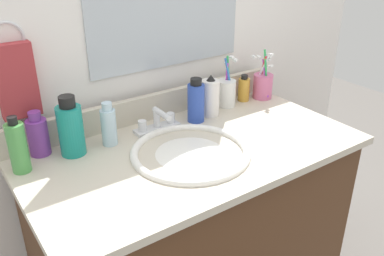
{
  "coord_description": "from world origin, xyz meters",
  "views": [
    {
      "loc": [
        -0.65,
        -0.93,
        1.46
      ],
      "look_at": [
        -0.01,
        0.0,
        0.9
      ],
      "focal_mm": 38.74,
      "sensor_mm": 36.0,
      "label": 1
    }
  ],
  "objects_px": {
    "bottle_cream_purple": "(38,136)",
    "cup_pink": "(263,85)",
    "bottle_toner_green": "(18,147)",
    "bottle_mouthwash_teal": "(71,129)",
    "faucet": "(158,123)",
    "bottle_lotion_white": "(210,97)",
    "bottle_gel_clear": "(109,126)",
    "bottle_oil_amber": "(244,89)",
    "hand_towel": "(16,81)",
    "bottle_shampoo_blue": "(196,102)",
    "cup_white_ceramic": "(227,92)"
  },
  "relations": [
    {
      "from": "hand_towel",
      "to": "cup_pink",
      "type": "bearing_deg",
      "value": -6.47
    },
    {
      "from": "faucet",
      "to": "bottle_lotion_white",
      "type": "height_order",
      "value": "bottle_lotion_white"
    },
    {
      "from": "bottle_shampoo_blue",
      "to": "bottle_mouthwash_teal",
      "type": "xyz_separation_m",
      "value": [
        -0.44,
        0.02,
        0.01
      ]
    },
    {
      "from": "bottle_gel_clear",
      "to": "bottle_oil_amber",
      "type": "distance_m",
      "value": 0.59
    },
    {
      "from": "hand_towel",
      "to": "faucet",
      "type": "height_order",
      "value": "hand_towel"
    },
    {
      "from": "bottle_cream_purple",
      "to": "cup_pink",
      "type": "relative_size",
      "value": 0.71
    },
    {
      "from": "hand_towel",
      "to": "bottle_cream_purple",
      "type": "height_order",
      "value": "hand_towel"
    },
    {
      "from": "bottle_lotion_white",
      "to": "faucet",
      "type": "bearing_deg",
      "value": -179.07
    },
    {
      "from": "bottle_cream_purple",
      "to": "bottle_lotion_white",
      "type": "bearing_deg",
      "value": -5.84
    },
    {
      "from": "bottle_shampoo_blue",
      "to": "bottle_lotion_white",
      "type": "xyz_separation_m",
      "value": [
        0.07,
        0.01,
        -0.0
      ]
    },
    {
      "from": "bottle_gel_clear",
      "to": "bottle_shampoo_blue",
      "type": "bearing_deg",
      "value": -2.28
    },
    {
      "from": "bottle_cream_purple",
      "to": "bottle_mouthwash_teal",
      "type": "distance_m",
      "value": 0.1
    },
    {
      "from": "bottle_mouthwash_teal",
      "to": "bottle_cream_purple",
      "type": "bearing_deg",
      "value": 146.62
    },
    {
      "from": "bottle_mouthwash_teal",
      "to": "cup_pink",
      "type": "distance_m",
      "value": 0.79
    },
    {
      "from": "bottle_oil_amber",
      "to": "bottle_gel_clear",
      "type": "bearing_deg",
      "value": -176.43
    },
    {
      "from": "faucet",
      "to": "bottle_toner_green",
      "type": "bearing_deg",
      "value": -179.59
    },
    {
      "from": "bottle_gel_clear",
      "to": "bottle_oil_amber",
      "type": "xyz_separation_m",
      "value": [
        0.59,
        0.04,
        -0.02
      ]
    },
    {
      "from": "bottle_gel_clear",
      "to": "cup_pink",
      "type": "distance_m",
      "value": 0.67
    },
    {
      "from": "bottle_toner_green",
      "to": "cup_pink",
      "type": "height_order",
      "value": "cup_pink"
    },
    {
      "from": "bottle_gel_clear",
      "to": "bottle_lotion_white",
      "type": "distance_m",
      "value": 0.4
    },
    {
      "from": "hand_towel",
      "to": "bottle_shampoo_blue",
      "type": "height_order",
      "value": "hand_towel"
    },
    {
      "from": "bottle_toner_green",
      "to": "faucet",
      "type": "bearing_deg",
      "value": 0.41
    },
    {
      "from": "bottle_lotion_white",
      "to": "bottle_toner_green",
      "type": "relative_size",
      "value": 0.91
    },
    {
      "from": "bottle_cream_purple",
      "to": "cup_white_ceramic",
      "type": "height_order",
      "value": "cup_white_ceramic"
    },
    {
      "from": "bottle_shampoo_blue",
      "to": "bottle_cream_purple",
      "type": "xyz_separation_m",
      "value": [
        -0.52,
        0.07,
        -0.01
      ]
    },
    {
      "from": "bottle_oil_amber",
      "to": "bottle_lotion_white",
      "type": "relative_size",
      "value": 0.69
    },
    {
      "from": "bottle_lotion_white",
      "to": "bottle_toner_green",
      "type": "xyz_separation_m",
      "value": [
        -0.67,
        -0.01,
        0.01
      ]
    },
    {
      "from": "bottle_toner_green",
      "to": "bottle_shampoo_blue",
      "type": "bearing_deg",
      "value": -0.64
    },
    {
      "from": "bottle_gel_clear",
      "to": "bottle_cream_purple",
      "type": "bearing_deg",
      "value": 162.85
    },
    {
      "from": "bottle_gel_clear",
      "to": "bottle_shampoo_blue",
      "type": "xyz_separation_m",
      "value": [
        0.32,
        -0.01,
        0.01
      ]
    },
    {
      "from": "bottle_gel_clear",
      "to": "bottle_mouthwash_teal",
      "type": "height_order",
      "value": "bottle_mouthwash_teal"
    },
    {
      "from": "bottle_gel_clear",
      "to": "cup_white_ceramic",
      "type": "height_order",
      "value": "cup_white_ceramic"
    },
    {
      "from": "hand_towel",
      "to": "bottle_mouthwash_teal",
      "type": "height_order",
      "value": "hand_towel"
    },
    {
      "from": "hand_towel",
      "to": "bottle_shampoo_blue",
      "type": "relative_size",
      "value": 1.4
    },
    {
      "from": "cup_white_ceramic",
      "to": "bottle_oil_amber",
      "type": "bearing_deg",
      "value": 1.15
    },
    {
      "from": "bottle_shampoo_blue",
      "to": "bottle_mouthwash_teal",
      "type": "distance_m",
      "value": 0.44
    },
    {
      "from": "faucet",
      "to": "bottle_lotion_white",
      "type": "xyz_separation_m",
      "value": [
        0.22,
        0.0,
        0.04
      ]
    },
    {
      "from": "hand_towel",
      "to": "cup_white_ceramic",
      "type": "height_order",
      "value": "hand_towel"
    },
    {
      "from": "bottle_lotion_white",
      "to": "bottle_mouthwash_teal",
      "type": "relative_size",
      "value": 0.82
    },
    {
      "from": "bottle_toner_green",
      "to": "bottle_mouthwash_teal",
      "type": "xyz_separation_m",
      "value": [
        0.16,
        0.01,
        0.01
      ]
    },
    {
      "from": "bottle_oil_amber",
      "to": "cup_white_ceramic",
      "type": "distance_m",
      "value": 0.09
    },
    {
      "from": "hand_towel",
      "to": "cup_pink",
      "type": "relative_size",
      "value": 1.12
    },
    {
      "from": "bottle_shampoo_blue",
      "to": "bottle_mouthwash_teal",
      "type": "height_order",
      "value": "bottle_mouthwash_teal"
    },
    {
      "from": "bottle_cream_purple",
      "to": "cup_pink",
      "type": "height_order",
      "value": "cup_pink"
    },
    {
      "from": "faucet",
      "to": "bottle_shampoo_blue",
      "type": "distance_m",
      "value": 0.16
    },
    {
      "from": "faucet",
      "to": "bottle_cream_purple",
      "type": "relative_size",
      "value": 1.15
    },
    {
      "from": "bottle_gel_clear",
      "to": "bottle_toner_green",
      "type": "xyz_separation_m",
      "value": [
        -0.27,
        -0.01,
        0.01
      ]
    },
    {
      "from": "bottle_cream_purple",
      "to": "bottle_mouthwash_teal",
      "type": "relative_size",
      "value": 0.75
    },
    {
      "from": "cup_pink",
      "to": "bottle_shampoo_blue",
      "type": "bearing_deg",
      "value": -175.3
    },
    {
      "from": "cup_white_ceramic",
      "to": "bottle_lotion_white",
      "type": "bearing_deg",
      "value": -161.5
    }
  ]
}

